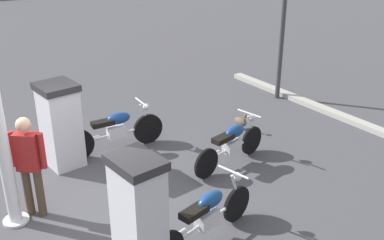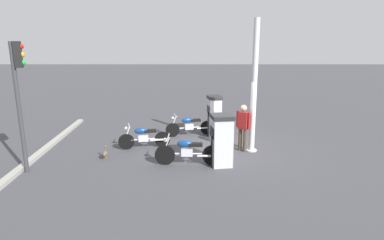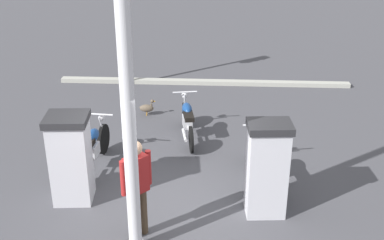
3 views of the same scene
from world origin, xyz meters
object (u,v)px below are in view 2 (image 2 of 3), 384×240
at_px(motorcycle_extra, 143,136).
at_px(wandering_duck, 105,153).
at_px(attendant_person, 243,125).
at_px(canopy_support_pole, 254,89).
at_px(fuel_pump_near, 214,116).
at_px(fuel_pump_far, 221,140).
at_px(motorcycle_near_pump, 189,125).
at_px(motorcycle_far_pump, 188,151).
at_px(roadside_traffic_light, 19,85).

relative_size(motorcycle_extra, wandering_duck, 4.35).
height_order(motorcycle_extra, attendant_person, attendant_person).
bearing_deg(canopy_support_pole, fuel_pump_near, -58.16).
height_order(fuel_pump_near, wandering_duck, fuel_pump_near).
xyz_separation_m(fuel_pump_near, fuel_pump_far, (0.00, 3.39, -0.03)).
xyz_separation_m(motorcycle_near_pump, motorcycle_extra, (1.67, 1.69, 0.00)).
xyz_separation_m(fuel_pump_near, attendant_person, (-0.89, 2.00, 0.11)).
height_order(fuel_pump_near, motorcycle_far_pump, fuel_pump_near).
bearing_deg(roadside_traffic_light, motorcycle_extra, -143.98).
xyz_separation_m(fuel_pump_far, canopy_support_pole, (-1.23, -1.41, 1.40)).
distance_m(fuel_pump_far, canopy_support_pole, 2.34).
relative_size(fuel_pump_near, roadside_traffic_light, 0.44).
bearing_deg(canopy_support_pole, roadside_traffic_light, 15.65).
distance_m(fuel_pump_far, attendant_person, 1.66).
distance_m(motorcycle_near_pump, wandering_duck, 4.00).
relative_size(motorcycle_extra, attendant_person, 1.10).
relative_size(roadside_traffic_light, canopy_support_pole, 0.83).
relative_size(fuel_pump_far, motorcycle_extra, 0.88).
xyz_separation_m(wandering_duck, canopy_support_pole, (-5.07, -0.89, 2.02)).
height_order(fuel_pump_far, roadside_traffic_light, roadside_traffic_light).
xyz_separation_m(attendant_person, canopy_support_pole, (-0.34, -0.02, 1.26)).
height_order(fuel_pump_near, roadside_traffic_light, roadside_traffic_light).
bearing_deg(wandering_duck, roadside_traffic_light, 28.71).
xyz_separation_m(fuel_pump_near, wandering_duck, (3.84, 2.87, -0.66)).
bearing_deg(wandering_duck, fuel_pump_near, -143.22).
xyz_separation_m(fuel_pump_far, motorcycle_near_pump, (1.05, -3.37, -0.37)).
distance_m(wandering_duck, canopy_support_pole, 5.53).
bearing_deg(attendant_person, wandering_duck, 10.39).
bearing_deg(motorcycle_far_pump, motorcycle_extra, -45.28).
bearing_deg(motorcycle_near_pump, fuel_pump_near, -179.19).
bearing_deg(fuel_pump_near, wandering_duck, 36.78).
relative_size(motorcycle_far_pump, canopy_support_pole, 0.47).
distance_m(attendant_person, wandering_duck, 4.87).
xyz_separation_m(motorcycle_extra, attendant_person, (-3.61, 0.30, 0.51)).
relative_size(motorcycle_far_pump, attendant_person, 1.27).
bearing_deg(attendant_person, fuel_pump_near, -65.96).
distance_m(motorcycle_far_pump, roadside_traffic_light, 5.24).
distance_m(motorcycle_far_pump, wandering_duck, 2.83).
bearing_deg(fuel_pump_near, motorcycle_far_pump, 72.56).
bearing_deg(roadside_traffic_light, wandering_duck, -151.29).
relative_size(motorcycle_far_pump, wandering_duck, 5.01).
distance_m(fuel_pump_far, motorcycle_far_pump, 1.12).
height_order(motorcycle_near_pump, roadside_traffic_light, roadside_traffic_light).
xyz_separation_m(motorcycle_near_pump, attendant_person, (-1.94, 1.99, 0.51)).
xyz_separation_m(fuel_pump_near, motorcycle_far_pump, (1.06, 3.38, -0.40)).
bearing_deg(roadside_traffic_light, motorcycle_far_pump, -173.15).
bearing_deg(roadside_traffic_light, motorcycle_near_pump, -140.43).
relative_size(motorcycle_far_pump, roadside_traffic_light, 0.56).
distance_m(attendant_person, roadside_traffic_light, 7.17).
bearing_deg(motorcycle_near_pump, roadside_traffic_light, 39.57).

